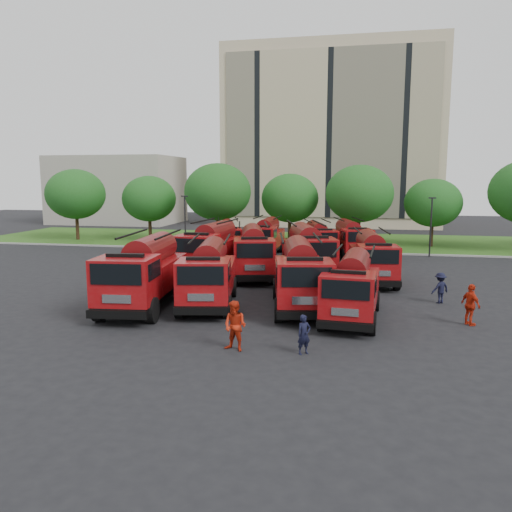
{
  "coord_description": "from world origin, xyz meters",
  "views": [
    {
      "loc": [
        5.53,
        -27.3,
        6.61
      ],
      "look_at": [
        -0.49,
        3.32,
        1.8
      ],
      "focal_mm": 35.0,
      "sensor_mm": 36.0,
      "label": 1
    }
  ],
  "objects": [
    {
      "name": "ground",
      "position": [
        0.0,
        0.0,
        0.0
      ],
      "size": [
        140.0,
        140.0,
        0.0
      ],
      "primitive_type": "plane",
      "color": "black",
      "rests_on": "ground"
    },
    {
      "name": "lawn",
      "position": [
        0.0,
        26.0,
        0.06
      ],
      "size": [
        70.0,
        16.0,
        0.12
      ],
      "primitive_type": "cube",
      "color": "#254913",
      "rests_on": "ground"
    },
    {
      "name": "curb",
      "position": [
        0.0,
        17.9,
        0.07
      ],
      "size": [
        70.0,
        0.3,
        0.14
      ],
      "primitive_type": "cube",
      "color": "gray",
      "rests_on": "ground"
    },
    {
      "name": "apartment_building",
      "position": [
        2.0,
        47.94,
        12.5
      ],
      "size": [
        30.0,
        14.18,
        25.0
      ],
      "color": "#BDAA8D",
      "rests_on": "ground"
    },
    {
      "name": "side_building",
      "position": [
        -30.0,
        44.0,
        5.0
      ],
      "size": [
        18.0,
        12.0,
        10.0
      ],
      "primitive_type": "cube",
      "color": "gray",
      "rests_on": "ground"
    },
    {
      "name": "tree_0",
      "position": [
        -24.0,
        22.0,
        5.02
      ],
      "size": [
        6.3,
        6.3,
        7.7
      ],
      "color": "#382314",
      "rests_on": "ground"
    },
    {
      "name": "tree_1",
      "position": [
        -16.0,
        23.0,
        4.55
      ],
      "size": [
        5.71,
        5.71,
        6.98
      ],
      "color": "#382314",
      "rests_on": "ground"
    },
    {
      "name": "tree_2",
      "position": [
        -8.0,
        21.5,
        5.35
      ],
      "size": [
        6.72,
        6.72,
        8.22
      ],
      "color": "#382314",
      "rests_on": "ground"
    },
    {
      "name": "tree_3",
      "position": [
        -1.0,
        24.0,
        4.68
      ],
      "size": [
        5.88,
        5.88,
        7.19
      ],
      "color": "#382314",
      "rests_on": "ground"
    },
    {
      "name": "tree_4",
      "position": [
        6.0,
        22.5,
        5.22
      ],
      "size": [
        6.55,
        6.55,
        8.01
      ],
      "color": "#382314",
      "rests_on": "ground"
    },
    {
      "name": "tree_5",
      "position": [
        13.0,
        23.5,
        4.35
      ],
      "size": [
        5.46,
        5.46,
        6.68
      ],
      "color": "#382314",
      "rests_on": "ground"
    },
    {
      "name": "lamp_post_0",
      "position": [
        -10.0,
        17.2,
        2.9
      ],
      "size": [
        0.6,
        0.25,
        5.11
      ],
      "color": "black",
      "rests_on": "ground"
    },
    {
      "name": "lamp_post_1",
      "position": [
        12.0,
        17.2,
        2.9
      ],
      "size": [
        0.6,
        0.25,
        5.11
      ],
      "color": "black",
      "rests_on": "ground"
    },
    {
      "name": "fire_truck_0",
      "position": [
        -5.06,
        -3.48,
        1.82
      ],
      "size": [
        3.5,
        8.16,
        3.61
      ],
      "rotation": [
        0.0,
        0.0,
        0.1
      ],
      "color": "black",
      "rests_on": "ground"
    },
    {
      "name": "fire_truck_1",
      "position": [
        -1.92,
        -2.37,
        1.67
      ],
      "size": [
        3.78,
        7.6,
        3.31
      ],
      "rotation": [
        0.0,
        0.0,
        0.18
      ],
      "color": "black",
      "rests_on": "ground"
    },
    {
      "name": "fire_truck_2",
      "position": [
        2.93,
        -2.1,
        1.73
      ],
      "size": [
        3.86,
        7.88,
        3.44
      ],
      "rotation": [
        0.0,
        0.0,
        0.17
      ],
      "color": "black",
      "rests_on": "ground"
    },
    {
      "name": "fire_truck_3",
      "position": [
        5.54,
        -3.59,
        1.54
      ],
      "size": [
        2.89,
        6.9,
        3.07
      ],
      "rotation": [
        0.0,
        0.0,
        -0.08
      ],
      "color": "black",
      "rests_on": "ground"
    },
    {
      "name": "fire_truck_4",
      "position": [
        -4.52,
        6.82,
        1.76
      ],
      "size": [
        3.27,
        7.86,
        3.5
      ],
      "rotation": [
        0.0,
        0.0,
        -0.08
      ],
      "color": "black",
      "rests_on": "ground"
    },
    {
      "name": "fire_truck_5",
      "position": [
        -1.13,
        5.61,
        1.72
      ],
      "size": [
        4.18,
        7.87,
        3.41
      ],
      "rotation": [
        0.0,
        0.0,
        0.23
      ],
      "color": "black",
      "rests_on": "ground"
    },
    {
      "name": "fire_truck_6",
      "position": [
        2.51,
        6.21,
        1.77
      ],
      "size": [
        4.51,
        8.13,
        3.51
      ],
      "rotation": [
        0.0,
        0.0,
        0.26
      ],
      "color": "black",
      "rests_on": "ground"
    },
    {
      "name": "fire_truck_7",
      "position": [
        6.78,
        5.47,
        1.6
      ],
      "size": [
        3.16,
        7.19,
        3.17
      ],
      "rotation": [
        0.0,
        0.0,
        0.11
      ],
      "color": "black",
      "rests_on": "ground"
    },
    {
      "name": "fire_truck_8",
      "position": [
        -5.46,
        15.61,
        1.48
      ],
      "size": [
        3.89,
        6.82,
        2.95
      ],
      "rotation": [
        0.0,
        0.0,
        0.28
      ],
      "color": "black",
      "rests_on": "ground"
    },
    {
      "name": "fire_truck_9",
      "position": [
        -2.02,
        15.53,
        1.6
      ],
      "size": [
        2.61,
        7.02,
        3.19
      ],
      "rotation": [
        0.0,
        0.0,
        -0.0
      ],
      "color": "black",
      "rests_on": "ground"
    },
    {
      "name": "fire_truck_10",
      "position": [
        2.58,
        15.77,
        1.48
      ],
      "size": [
        3.77,
        6.8,
        2.94
      ],
      "rotation": [
        0.0,
        0.0,
        0.26
      ],
      "color": "black",
      "rests_on": "ground"
    },
    {
      "name": "fire_truck_11",
      "position": [
        5.31,
        15.93,
        1.56
      ],
      "size": [
        3.88,
        7.15,
        3.09
      ],
      "rotation": [
        0.0,
        0.0,
        0.24
      ],
      "color": "black",
      "rests_on": "ground"
    },
    {
      "name": "firefighter_0",
      "position": [
        3.8,
        -9.02,
        0.0
      ],
      "size": [
        0.7,
        0.66,
        1.54
      ],
      "primitive_type": "imported",
      "rotation": [
        0.0,
        0.0,
        0.64
      ],
      "color": "black",
      "rests_on": "ground"
    },
    {
      "name": "firefighter_1",
      "position": [
        1.14,
        -9.15,
        0.0
      ],
      "size": [
        1.07,
        0.79,
        1.97
      ],
      "primitive_type": "imported",
      "rotation": [
        0.0,
        0.0,
        -0.31
      ],
      "color": "#B4230D",
      "rests_on": "ground"
    },
    {
      "name": "firefighter_2",
      "position": [
        10.87,
        -3.76,
        0.0
      ],
      "size": [
        1.11,
        1.3,
        1.92
      ],
      "primitive_type": "imported",
      "rotation": [
        0.0,
        0.0,
        2.08
      ],
      "color": "#B4230D",
      "rests_on": "ground"
    },
    {
      "name": "firefighter_3",
      "position": [
        10.2,
        0.31,
        0.0
      ],
      "size": [
        1.2,
        1.07,
        1.67
      ],
      "primitive_type": "imported",
      "rotation": [
        0.0,
        0.0,
        3.75
      ],
      "color": "black",
      "rests_on": "ground"
    },
    {
      "name": "firefighter_4",
      "position": [
        -5.79,
        2.78,
        0.0
      ],
      "size": [
        1.11,
        0.99,
        1.9
      ],
      "primitive_type": "imported",
      "rotation": [
        0.0,
        0.0,
        2.62
      ],
      "color": "#B4230D",
      "rests_on": "ground"
    },
    {
      "name": "firefighter_5",
      "position": [
        7.76,
        6.86,
        0.0
      ],
      "size": [
        1.69,
        0.93,
        1.73
      ],
      "primitive_type": "imported",
      "rotation": [
        0.0,
        0.0,
        3.29
      ],
      "color": "#B4230D",
      "rests_on": "ground"
    }
  ]
}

